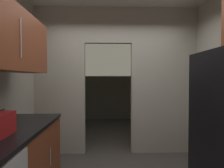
# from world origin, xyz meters

# --- Properties ---
(kitchen_partition) EXTENTS (3.14, 0.12, 2.83)m
(kitchen_partition) POSITION_xyz_m (0.04, 1.51, 1.51)
(kitchen_partition) COLOR #ADA899
(kitchen_partition) RESTS_ON ground
(adjoining_room_shell) EXTENTS (3.14, 3.22, 2.83)m
(adjoining_room_shell) POSITION_xyz_m (0.00, 3.62, 1.41)
(adjoining_room_shell) COLOR gray
(adjoining_room_shell) RESTS_ON ground
(upper_cabinet_counterside) EXTENTS (0.36, 1.81, 0.67)m
(upper_cabinet_counterside) POSITION_xyz_m (-1.22, -0.34, 1.87)
(upper_cabinet_counterside) COLOR brown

